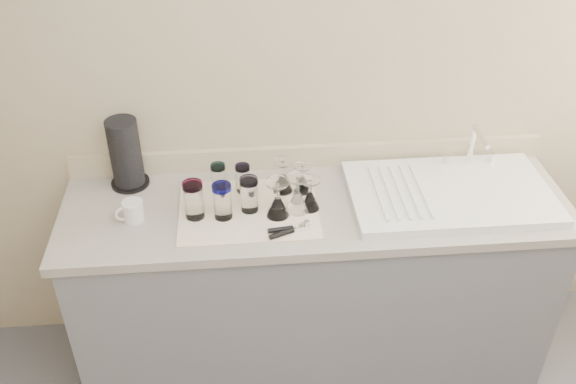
{
  "coord_description": "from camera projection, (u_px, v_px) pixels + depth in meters",
  "views": [
    {
      "loc": [
        -0.3,
        -0.88,
        2.43
      ],
      "look_at": [
        -0.12,
        1.15,
        1.0
      ],
      "focal_mm": 40.0,
      "sensor_mm": 36.0,
      "label": 1
    }
  ],
  "objects": [
    {
      "name": "goblet_extra",
      "position": [
        297.0,
        199.0,
        2.52
      ],
      "size": [
        0.09,
        0.09,
        0.16
      ],
      "color": "white",
      "rests_on": "dish_towel"
    },
    {
      "name": "tumbler_lavender",
      "position": [
        249.0,
        194.0,
        2.51
      ],
      "size": [
        0.07,
        0.07,
        0.15
      ],
      "color": "white",
      "rests_on": "dish_towel"
    },
    {
      "name": "goblet_front_left",
      "position": [
        278.0,
        204.0,
        2.49
      ],
      "size": [
        0.09,
        0.09,
        0.16
      ],
      "color": "white",
      "rests_on": "dish_towel"
    },
    {
      "name": "white_mug",
      "position": [
        133.0,
        211.0,
        2.49
      ],
      "size": [
        0.12,
        0.11,
        0.08
      ],
      "color": "silver",
      "rests_on": "counter_unit"
    },
    {
      "name": "dish_towel",
      "position": [
        248.0,
        210.0,
        2.55
      ],
      "size": [
        0.55,
        0.42,
        0.01
      ],
      "primitive_type": "cube",
      "color": "white",
      "rests_on": "counter_unit"
    },
    {
      "name": "paper_towel_roll",
      "position": [
        126.0,
        154.0,
        2.63
      ],
      "size": [
        0.16,
        0.16,
        0.3
      ],
      "color": "black",
      "rests_on": "counter_unit"
    },
    {
      "name": "goblet_front_right",
      "position": [
        310.0,
        199.0,
        2.53
      ],
      "size": [
        0.08,
        0.08,
        0.14
      ],
      "color": "white",
      "rests_on": "dish_towel"
    },
    {
      "name": "room_envelope",
      "position": [
        402.0,
        295.0,
        1.24
      ],
      "size": [
        3.54,
        3.5,
        2.52
      ],
      "color": "#57575D",
      "rests_on": "ground"
    },
    {
      "name": "sink_unit",
      "position": [
        450.0,
        192.0,
        2.63
      ],
      "size": [
        0.82,
        0.5,
        0.22
      ],
      "color": "white",
      "rests_on": "counter_unit"
    },
    {
      "name": "counter_unit",
      "position": [
        314.0,
        285.0,
        2.86
      ],
      "size": [
        2.06,
        0.62,
        0.9
      ],
      "color": "slate",
      "rests_on": "ground"
    },
    {
      "name": "tumbler_purple",
      "position": [
        243.0,
        178.0,
        2.62
      ],
      "size": [
        0.06,
        0.06,
        0.12
      ],
      "color": "white",
      "rests_on": "dish_towel"
    },
    {
      "name": "tumbler_magenta",
      "position": [
        194.0,
        200.0,
        2.47
      ],
      "size": [
        0.08,
        0.08,
        0.16
      ],
      "color": "white",
      "rests_on": "dish_towel"
    },
    {
      "name": "goblet_back_right",
      "position": [
        302.0,
        183.0,
        2.63
      ],
      "size": [
        0.07,
        0.07,
        0.13
      ],
      "color": "white",
      "rests_on": "dish_towel"
    },
    {
      "name": "tumbler_blue",
      "position": [
        222.0,
        201.0,
        2.47
      ],
      "size": [
        0.08,
        0.08,
        0.15
      ],
      "color": "white",
      "rests_on": "dish_towel"
    },
    {
      "name": "tumbler_cyan",
      "position": [
        219.0,
        178.0,
        2.62
      ],
      "size": [
        0.06,
        0.06,
        0.12
      ],
      "color": "white",
      "rests_on": "dish_towel"
    },
    {
      "name": "goblet_back_left",
      "position": [
        283.0,
        181.0,
        2.63
      ],
      "size": [
        0.08,
        0.08,
        0.14
      ],
      "color": "white",
      "rests_on": "dish_towel"
    },
    {
      "name": "can_opener",
      "position": [
        289.0,
        230.0,
        2.43
      ],
      "size": [
        0.16,
        0.08,
        0.02
      ],
      "color": "silver",
      "rests_on": "dish_towel"
    }
  ]
}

